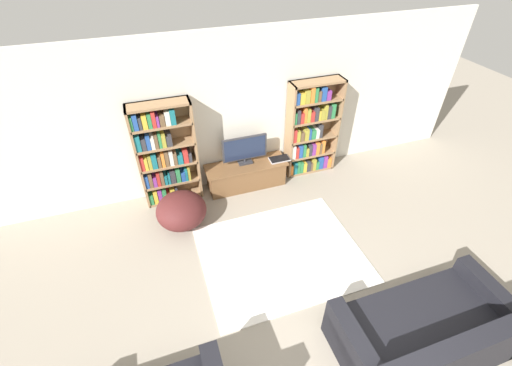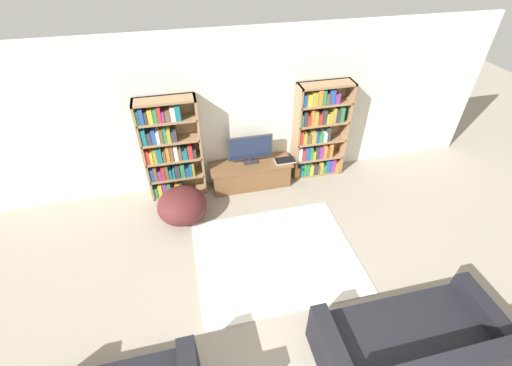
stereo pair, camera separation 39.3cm
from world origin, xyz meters
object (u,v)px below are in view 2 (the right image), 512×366
(television, at_px, (250,149))
(bookshelf_right, at_px, (318,133))
(tv_stand, at_px, (251,174))
(beanbag_ottoman, at_px, (182,205))
(bookshelf_left, at_px, (169,150))
(laptop, at_px, (285,160))
(couch_right_sofa, at_px, (413,350))

(television, bearing_deg, bookshelf_right, 2.41)
(tv_stand, xyz_separation_m, beanbag_ottoman, (-1.22, -0.58, 0.03))
(bookshelf_left, xyz_separation_m, beanbag_ottoman, (0.08, -0.68, -0.61))
(laptop, height_order, beanbag_ottoman, beanbag_ottoman)
(bookshelf_left, distance_m, couch_right_sofa, 4.22)
(tv_stand, bearing_deg, couch_right_sofa, -73.89)
(bookshelf_right, xyz_separation_m, television, (-1.22, -0.05, -0.11))
(bookshelf_left, relative_size, beanbag_ottoman, 2.27)
(tv_stand, distance_m, laptop, 0.64)
(bookshelf_right, relative_size, couch_right_sofa, 0.90)
(beanbag_ottoman, bearing_deg, television, 27.27)
(television, bearing_deg, tv_stand, -90.00)
(bookshelf_right, xyz_separation_m, beanbag_ottoman, (-2.44, -0.68, -0.58))
(tv_stand, xyz_separation_m, laptop, (0.59, -0.05, 0.24))
(couch_right_sofa, bearing_deg, beanbag_ottoman, 128.03)
(bookshelf_left, xyz_separation_m, television, (1.30, -0.05, -0.14))
(bookshelf_left, distance_m, bookshelf_right, 2.52)
(television, height_order, couch_right_sofa, television)
(bookshelf_left, bearing_deg, laptop, -4.82)
(couch_right_sofa, bearing_deg, tv_stand, 106.11)
(couch_right_sofa, distance_m, beanbag_ottoman, 3.58)
(bookshelf_left, height_order, bookshelf_right, same)
(bookshelf_right, relative_size, beanbag_ottoman, 2.27)
(television, distance_m, couch_right_sofa, 3.61)
(beanbag_ottoman, bearing_deg, laptop, 16.09)
(bookshelf_left, relative_size, bookshelf_right, 1.00)
(beanbag_ottoman, bearing_deg, tv_stand, 25.26)
(bookshelf_left, xyz_separation_m, bookshelf_right, (2.52, -0.00, -0.03))
(laptop, xyz_separation_m, couch_right_sofa, (0.39, -3.34, -0.20))
(tv_stand, relative_size, beanbag_ottoman, 1.84)
(tv_stand, bearing_deg, beanbag_ottoman, -154.74)
(tv_stand, xyz_separation_m, television, (0.00, 0.05, 0.49))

